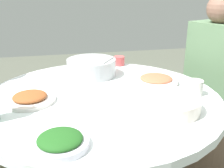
# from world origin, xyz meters

# --- Properties ---
(round_dining_table) EXTENTS (1.16, 1.16, 0.75)m
(round_dining_table) POSITION_xyz_m (0.00, 0.00, 0.64)
(round_dining_table) COLOR #99999E
(round_dining_table) RESTS_ON ground
(rice_bowl) EXTENTS (0.29, 0.29, 0.11)m
(rice_bowl) POSITION_xyz_m (-0.31, 0.00, 0.81)
(rice_bowl) COLOR #B2B5BA
(rice_bowl) RESTS_ON round_dining_table
(soup_bowl) EXTENTS (0.29, 0.31, 0.06)m
(soup_bowl) POSITION_xyz_m (0.22, 0.24, 0.78)
(soup_bowl) COLOR white
(soup_bowl) RESTS_ON round_dining_table
(dish_greens) EXTENTS (0.19, 0.19, 0.05)m
(dish_greens) POSITION_xyz_m (0.41, -0.21, 0.78)
(dish_greens) COLOR silver
(dish_greens) RESTS_ON round_dining_table
(dish_stirfry) EXTENTS (0.23, 0.23, 0.04)m
(dish_stirfry) POSITION_xyz_m (0.01, -0.33, 0.77)
(dish_stirfry) COLOR silver
(dish_stirfry) RESTS_ON round_dining_table
(dish_tofu_braise) EXTENTS (0.24, 0.24, 0.05)m
(dish_tofu_braise) POSITION_xyz_m (-0.09, 0.32, 0.77)
(dish_tofu_braise) COLOR silver
(dish_tofu_braise) RESTS_ON round_dining_table
(tea_cup_near) EXTENTS (0.07, 0.07, 0.06)m
(tea_cup_near) POSITION_xyz_m (-0.48, 0.21, 0.79)
(tea_cup_near) COLOR #C84B4B
(tea_cup_near) RESTS_ON round_dining_table
(tea_cup_far) EXTENTS (0.08, 0.08, 0.07)m
(tea_cup_far) POSITION_xyz_m (0.10, 0.45, 0.79)
(tea_cup_far) COLOR white
(tea_cup_far) RESTS_ON round_dining_table
(stool_for_diner_left) EXTENTS (0.36, 0.36, 0.46)m
(stool_for_diner_left) POSITION_xyz_m (-0.29, 0.81, 0.23)
(stool_for_diner_left) COLOR brown
(stool_for_diner_left) RESTS_ON ground
(diner_left) EXTENTS (0.42, 0.43, 0.76)m
(diner_left) POSITION_xyz_m (-0.29, 0.81, 0.78)
(diner_left) COLOR #2D333D
(diner_left) RESTS_ON stool_for_diner_left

